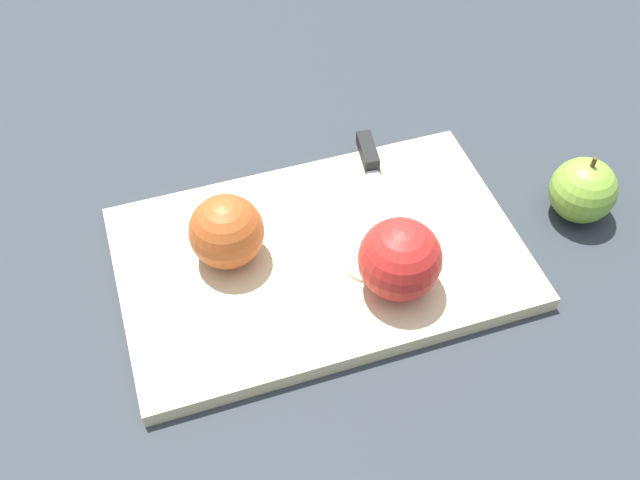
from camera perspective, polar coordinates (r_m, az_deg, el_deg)
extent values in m
plane|color=#282D33|center=(0.82, 0.00, -1.74)|extent=(4.00, 4.00, 0.00)
cube|color=#D1B789|center=(0.81, 0.00, -1.33)|extent=(0.46, 0.32, 0.02)
sphere|color=#AD4C1E|center=(0.78, -7.14, 0.64)|extent=(0.08, 0.08, 0.08)
cylinder|color=beige|center=(0.77, -6.88, 0.31)|extent=(0.07, 0.03, 0.07)
sphere|color=red|center=(0.75, 6.10, -1.48)|extent=(0.09, 0.09, 0.09)
cylinder|color=beige|center=(0.75, 6.58, -1.77)|extent=(0.07, 0.05, 0.08)
cube|color=silver|center=(0.86, 4.63, 3.22)|extent=(0.02, 0.09, 0.00)
cube|color=black|center=(0.90, 3.66, 6.78)|extent=(0.02, 0.06, 0.02)
cylinder|color=beige|center=(0.80, 3.75, -1.54)|extent=(0.06, 0.06, 0.00)
sphere|color=olive|center=(0.89, 19.40, 3.59)|extent=(0.08, 0.08, 0.08)
cylinder|color=#4C3319|center=(0.86, 20.14, 5.59)|extent=(0.01, 0.01, 0.01)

